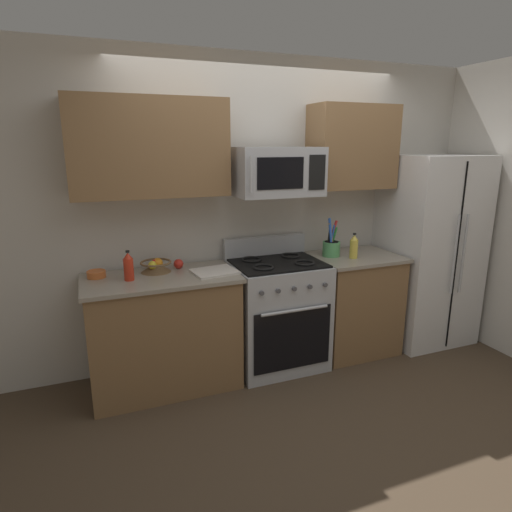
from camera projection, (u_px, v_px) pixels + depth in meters
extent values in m
plane|color=#473828|center=(314.00, 405.00, 3.23)|extent=(16.00, 16.00, 0.00)
cube|color=beige|center=(261.00, 211.00, 3.87)|extent=(8.00, 0.10, 2.60)
cube|color=olive|center=(164.00, 334.00, 3.40)|extent=(1.12, 0.58, 0.88)
cube|color=gray|center=(161.00, 278.00, 3.28)|extent=(1.16, 0.62, 0.03)
cube|color=#B2B5BA|center=(277.00, 315.00, 3.74)|extent=(0.76, 0.62, 0.91)
cube|color=black|center=(293.00, 339.00, 3.48)|extent=(0.67, 0.01, 0.51)
cylinder|color=#B2B5BA|center=(295.00, 311.00, 3.39)|extent=(0.57, 0.02, 0.02)
cube|color=black|center=(278.00, 263.00, 3.62)|extent=(0.73, 0.56, 0.02)
cube|color=#B2B5BA|center=(265.00, 246.00, 3.85)|extent=(0.76, 0.06, 0.18)
torus|color=black|center=(263.00, 267.00, 3.44)|extent=(0.17, 0.17, 0.02)
torus|color=black|center=(304.00, 263.00, 3.56)|extent=(0.17, 0.17, 0.02)
torus|color=black|center=(252.00, 259.00, 3.67)|extent=(0.17, 0.17, 0.02)
torus|color=black|center=(291.00, 255.00, 3.80)|extent=(0.17, 0.17, 0.02)
cylinder|color=#4C4C51|center=(262.00, 293.00, 3.27)|extent=(0.04, 0.02, 0.04)
cylinder|color=#4C4C51|center=(278.00, 291.00, 3.31)|extent=(0.04, 0.02, 0.04)
cylinder|color=#4C4C51|center=(294.00, 289.00, 3.36)|extent=(0.04, 0.02, 0.04)
cylinder|color=#4C4C51|center=(310.00, 287.00, 3.41)|extent=(0.04, 0.02, 0.04)
cylinder|color=#4C4C51|center=(325.00, 285.00, 3.46)|extent=(0.04, 0.02, 0.04)
cube|color=olive|center=(353.00, 305.00, 4.01)|extent=(0.72, 0.58, 0.88)
cube|color=gray|center=(356.00, 257.00, 3.90)|extent=(0.76, 0.62, 0.03)
cube|color=silver|center=(428.00, 250.00, 4.17)|extent=(0.81, 0.69, 1.78)
cube|color=black|center=(456.00, 259.00, 3.86)|extent=(0.01, 0.01, 1.69)
cylinder|color=#B2B5BA|center=(455.00, 255.00, 3.81)|extent=(0.02, 0.02, 0.71)
cylinder|color=#B2B5BA|center=(464.00, 254.00, 3.84)|extent=(0.02, 0.02, 0.71)
cube|color=#B2B5BA|center=(277.00, 172.00, 3.46)|extent=(0.69, 0.40, 0.38)
cube|color=black|center=(281.00, 173.00, 3.26)|extent=(0.38, 0.01, 0.24)
cube|color=black|center=(317.00, 172.00, 3.37)|extent=(0.14, 0.01, 0.27)
cylinder|color=#B2B5BA|center=(251.00, 174.00, 3.15)|extent=(0.02, 0.02, 0.27)
cube|color=olive|center=(149.00, 148.00, 3.19)|extent=(1.15, 0.34, 0.71)
cube|color=olive|center=(352.00, 147.00, 3.81)|extent=(0.75, 0.34, 0.71)
cylinder|color=#59AD66|center=(331.00, 249.00, 3.86)|extent=(0.15, 0.15, 0.13)
cylinder|color=black|center=(331.00, 248.00, 3.86)|extent=(0.13, 0.13, 0.11)
cylinder|color=orange|center=(331.00, 238.00, 3.84)|extent=(0.04, 0.07, 0.27)
cylinder|color=black|center=(329.00, 239.00, 3.86)|extent=(0.06, 0.05, 0.24)
cylinder|color=red|center=(332.00, 236.00, 3.87)|extent=(0.09, 0.06, 0.29)
cylinder|color=blue|center=(331.00, 236.00, 3.83)|extent=(0.03, 0.08, 0.31)
cylinder|color=blue|center=(332.00, 239.00, 3.85)|extent=(0.03, 0.05, 0.26)
cylinder|color=green|center=(333.00, 240.00, 3.86)|extent=(0.04, 0.08, 0.24)
cone|color=brown|center=(156.00, 267.00, 3.39)|extent=(0.23, 0.23, 0.08)
torus|color=brown|center=(156.00, 262.00, 3.38)|extent=(0.24, 0.24, 0.02)
sphere|color=red|center=(156.00, 264.00, 3.38)|extent=(0.07, 0.07, 0.07)
sphere|color=orange|center=(158.00, 263.00, 3.38)|extent=(0.08, 0.08, 0.08)
sphere|color=yellow|center=(152.00, 265.00, 3.34)|extent=(0.07, 0.07, 0.07)
sphere|color=red|center=(178.00, 264.00, 3.48)|extent=(0.08, 0.08, 0.08)
cube|color=silver|center=(215.00, 271.00, 3.38)|extent=(0.36, 0.31, 0.02)
cylinder|color=gold|center=(354.00, 249.00, 3.79)|extent=(0.07, 0.07, 0.16)
cone|color=gold|center=(354.00, 237.00, 3.76)|extent=(0.06, 0.06, 0.05)
cylinder|color=black|center=(355.00, 234.00, 3.75)|extent=(0.03, 0.03, 0.01)
cylinder|color=red|center=(129.00, 269.00, 3.17)|extent=(0.07, 0.07, 0.16)
cone|color=red|center=(128.00, 256.00, 3.14)|extent=(0.06, 0.06, 0.05)
cylinder|color=black|center=(127.00, 251.00, 3.13)|extent=(0.03, 0.03, 0.01)
cylinder|color=#D1662D|center=(96.00, 274.00, 3.25)|extent=(0.14, 0.14, 0.05)
torus|color=#D1662D|center=(96.00, 271.00, 3.24)|extent=(0.14, 0.14, 0.01)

